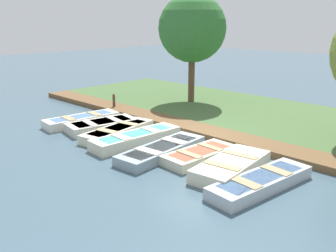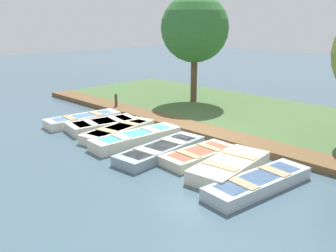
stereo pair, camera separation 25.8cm
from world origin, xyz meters
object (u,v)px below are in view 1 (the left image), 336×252
Objects in this scene: rowboat_0 at (82,120)px; rowboat_7 at (261,182)px; rowboat_6 at (231,166)px; mooring_post_near at (114,102)px; rowboat_3 at (136,138)px; rowboat_1 at (102,125)px; rowboat_2 at (118,131)px; rowboat_5 at (200,155)px; park_tree_far_left at (192,28)px; rowboat_4 at (162,150)px.

rowboat_7 is at bearing 94.25° from rowboat_0.
mooring_post_near reaches higher than rowboat_6.
rowboat_3 is 1.18× the size of rowboat_6.
rowboat_1 reaches higher than rowboat_0.
rowboat_6 is at bearing 80.92° from rowboat_2.
rowboat_6 is at bearing -97.85° from rowboat_7.
rowboat_5 is 2.64m from rowboat_7.
park_tree_far_left reaches higher than rowboat_0.
rowboat_2 reaches higher than rowboat_5.
rowboat_0 is 0.59× the size of park_tree_far_left.
rowboat_1 is at bearing 43.20° from mooring_post_near.
rowboat_2 reaches higher than rowboat_7.
rowboat_2 is at bearing 15.08° from park_tree_far_left.
rowboat_5 is 3.05× the size of mooring_post_near.
rowboat_5 is (-0.27, 6.50, -0.03)m from rowboat_0.
rowboat_4 is (0.31, 2.78, -0.02)m from rowboat_2.
park_tree_far_left reaches higher than rowboat_7.
mooring_post_near reaches higher than rowboat_2.
rowboat_0 is 9.09m from rowboat_7.
rowboat_7 is at bearing 98.32° from rowboat_1.
rowboat_1 is at bearing -91.01° from rowboat_3.
park_tree_far_left reaches higher than rowboat_2.
rowboat_6 reaches higher than rowboat_1.
rowboat_5 is at bearing 102.79° from rowboat_1.
rowboat_2 reaches higher than rowboat_4.
rowboat_6 is at bearing 96.32° from rowboat_0.
rowboat_2 is at bearing 54.08° from mooring_post_near.
rowboat_7 is (0.34, 7.73, -0.01)m from rowboat_1.
rowboat_3 is 4.13m from rowboat_6.
rowboat_5 is 7.72m from mooring_post_near.
rowboat_2 is at bearing -96.02° from rowboat_6.
rowboat_7 is (-0.03, 3.80, 0.01)m from rowboat_4.
rowboat_6 is 10.29m from park_tree_far_left.
mooring_post_near is at bearing -111.94° from rowboat_6.
rowboat_0 is 2.52m from rowboat_2.
rowboat_3 is at bearing 74.62° from rowboat_2.
rowboat_5 is 0.88× the size of rowboat_6.
park_tree_far_left is (-6.75, -4.51, 3.82)m from rowboat_4.
rowboat_4 is at bearing -82.49° from rowboat_7.
rowboat_7 is 10.36m from mooring_post_near.
rowboat_3 is (0.13, 1.25, 0.03)m from rowboat_2.
rowboat_3 is at bearing 96.10° from rowboat_1.
rowboat_1 is 1.00× the size of rowboat_6.
mooring_post_near is at bearing -103.53° from rowboat_5.
rowboat_0 is 0.93× the size of rowboat_3.
mooring_post_near is (-2.74, -9.98, 0.27)m from rowboat_7.
park_tree_far_left is at bearing -163.96° from rowboat_1.
rowboat_0 is at bearing -75.08° from rowboat_1.
rowboat_2 is 0.60× the size of park_tree_far_left.
mooring_post_near is at bearing -22.84° from park_tree_far_left.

